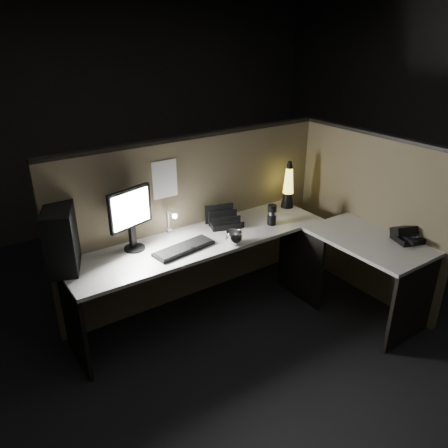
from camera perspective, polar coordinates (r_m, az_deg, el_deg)
floor at (r=3.73m, az=4.47°, el=-14.91°), size 6.00×6.00×0.00m
room_shell at (r=2.98m, az=5.49°, el=9.98°), size 6.00×6.00×6.00m
partition_back at (r=3.98m, az=-3.55°, el=0.59°), size 2.66×0.06×1.50m
partition_right at (r=4.25m, az=18.09°, el=0.94°), size 0.06×1.66×1.50m
desk at (r=3.65m, az=4.49°, el=-4.74°), size 2.60×1.60×0.73m
pc_tower at (r=3.37m, az=-20.43°, el=-1.61°), size 0.35×0.49×0.47m
monitor at (r=3.46m, az=-12.09°, el=1.38°), size 0.39×0.17×0.51m
keyboard at (r=3.50m, az=-5.26°, el=-3.19°), size 0.53×0.24×0.03m
mouse at (r=3.47m, az=-4.12°, el=-3.26°), size 0.09×0.07×0.03m
clip_lamp at (r=3.72m, az=-6.87°, el=0.40°), size 0.04×0.17×0.21m
organizer at (r=3.90m, az=-0.08°, el=0.48°), size 0.32×0.30×0.20m
lava_lamp at (r=4.29m, az=8.38°, el=4.63°), size 0.12×0.12×0.46m
travel_mug at (r=3.92m, az=6.27°, el=1.20°), size 0.08×0.08×0.19m
steel_mug at (r=3.56m, az=1.30°, el=-1.82°), size 0.17×0.17×0.11m
figurine at (r=4.38m, az=7.73°, el=3.04°), size 0.05×0.05×0.05m
pinned_paper at (r=3.65m, az=-7.74°, el=5.79°), size 0.22×0.00×0.32m
desk_phone at (r=3.92m, az=22.81°, el=-1.33°), size 0.27×0.27×0.13m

